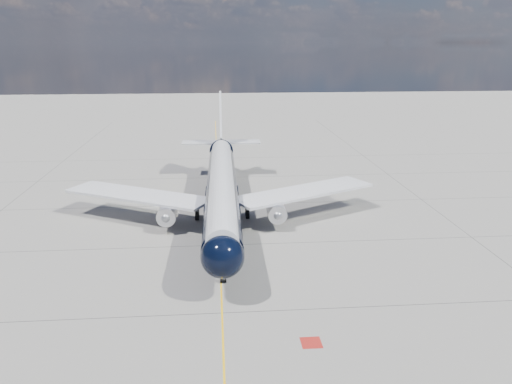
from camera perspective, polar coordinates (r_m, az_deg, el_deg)
The scene contains 4 objects.
ground at distance 76.41m, azimuth -4.37°, elevation -0.28°, with size 320.00×320.00×0.00m, color gray.
taxiway_centerline at distance 71.64m, azimuth -4.33°, elevation -1.44°, with size 0.16×160.00×0.01m, color yellow.
red_marking at distance 40.50m, azimuth 6.33°, elevation -16.74°, with size 1.60×1.60×0.01m, color maroon.
main_airliner at distance 64.76m, azimuth -3.93°, elevation 0.78°, with size 41.60×50.54×14.62m.
Camera 1 is at (-0.24, -43.10, 22.26)m, focal length 35.00 mm.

